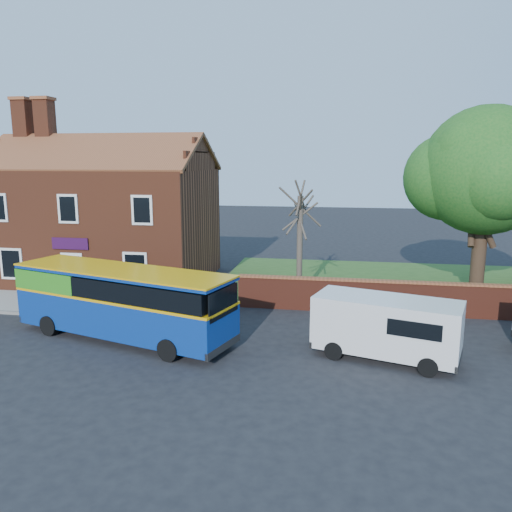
# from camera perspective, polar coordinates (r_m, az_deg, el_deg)

# --- Properties ---
(ground) EXTENTS (120.00, 120.00, 0.00)m
(ground) POSITION_cam_1_polar(r_m,az_deg,el_deg) (18.80, -12.46, -11.43)
(ground) COLOR black
(ground) RESTS_ON ground
(pavement) EXTENTS (18.00, 3.50, 0.12)m
(pavement) POSITION_cam_1_polar(r_m,az_deg,el_deg) (26.72, -21.89, -5.07)
(pavement) COLOR gray
(pavement) RESTS_ON ground
(kerb) EXTENTS (18.00, 0.15, 0.14)m
(kerb) POSITION_cam_1_polar(r_m,az_deg,el_deg) (25.31, -23.94, -6.08)
(kerb) COLOR slate
(kerb) RESTS_ON ground
(grass_strip) EXTENTS (26.00, 12.00, 0.04)m
(grass_strip) POSITION_cam_1_polar(r_m,az_deg,el_deg) (30.55, 21.15, -3.14)
(grass_strip) COLOR #426B28
(grass_strip) RESTS_ON ground
(shop_building) EXTENTS (12.30, 8.13, 10.50)m
(shop_building) POSITION_cam_1_polar(r_m,az_deg,el_deg) (31.02, -16.88, 3.71)
(shop_building) COLOR brown
(shop_building) RESTS_ON ground
(boundary_wall) EXTENTS (22.00, 0.38, 1.60)m
(boundary_wall) POSITION_cam_1_polar(r_m,az_deg,el_deg) (24.70, 23.98, -4.70)
(boundary_wall) COLOR maroon
(boundary_wall) RESTS_ON ground
(bus) EXTENTS (9.64, 4.99, 2.85)m
(bus) POSITION_cam_1_polar(r_m,az_deg,el_deg) (20.75, -15.62, -4.70)
(bus) COLOR navy
(bus) RESTS_ON ground
(van_near) EXTENTS (5.44, 3.41, 2.22)m
(van_near) POSITION_cam_1_polar(r_m,az_deg,el_deg) (18.62, 14.72, -7.67)
(van_near) COLOR silver
(van_near) RESTS_ON ground
(large_tree) EXTENTS (7.95, 6.29, 9.69)m
(large_tree) POSITION_cam_1_polar(r_m,az_deg,el_deg) (27.30, 24.82, 8.43)
(large_tree) COLOR black
(large_tree) RESTS_ON ground
(bare_tree) EXTENTS (2.16, 2.58, 5.77)m
(bare_tree) POSITION_cam_1_polar(r_m,az_deg,el_deg) (25.62, 5.02, 1.68)
(bare_tree) COLOR #4C4238
(bare_tree) RESTS_ON ground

